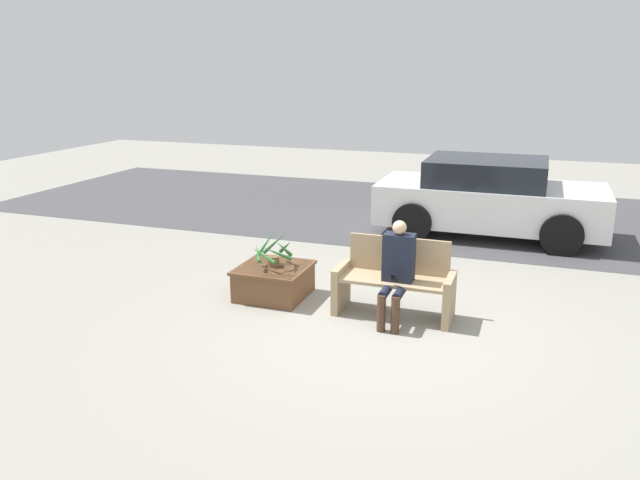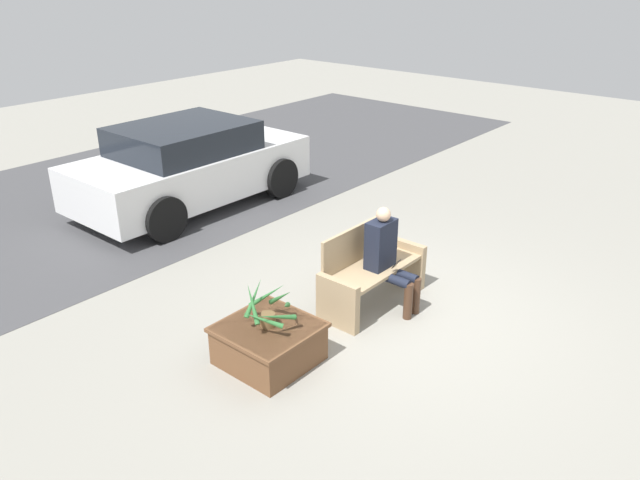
# 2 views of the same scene
# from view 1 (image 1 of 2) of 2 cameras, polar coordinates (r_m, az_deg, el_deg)

# --- Properties ---
(ground_plane) EXTENTS (30.00, 30.00, 0.00)m
(ground_plane) POSITION_cam_1_polar(r_m,az_deg,el_deg) (7.66, 5.66, -7.81)
(ground_plane) COLOR gray
(road_surface) EXTENTS (20.00, 6.00, 0.01)m
(road_surface) POSITION_cam_1_polar(r_m,az_deg,el_deg) (13.40, 12.08, 2.28)
(road_surface) COLOR #424244
(road_surface) RESTS_ON ground_plane
(bench) EXTENTS (1.47, 0.57, 0.96)m
(bench) POSITION_cam_1_polar(r_m,az_deg,el_deg) (7.88, 6.86, -3.81)
(bench) COLOR tan
(bench) RESTS_ON ground_plane
(person_seated) EXTENTS (0.37, 0.64, 1.25)m
(person_seated) POSITION_cam_1_polar(r_m,az_deg,el_deg) (7.60, 7.03, -2.53)
(person_seated) COLOR black
(person_seated) RESTS_ON ground_plane
(planter_box) EXTENTS (0.92, 0.92, 0.43)m
(planter_box) POSITION_cam_1_polar(r_m,az_deg,el_deg) (8.49, -4.24, -3.67)
(planter_box) COLOR brown
(planter_box) RESTS_ON ground_plane
(potted_plant) EXTENTS (0.60, 0.59, 0.46)m
(potted_plant) POSITION_cam_1_polar(r_m,az_deg,el_deg) (8.36, -4.33, -1.13)
(potted_plant) COLOR brown
(potted_plant) RESTS_ON planter_box
(parked_car) EXTENTS (4.01, 1.98, 1.41)m
(parked_car) POSITION_cam_1_polar(r_m,az_deg,el_deg) (11.81, 15.19, 3.78)
(parked_car) COLOR silver
(parked_car) RESTS_ON ground_plane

